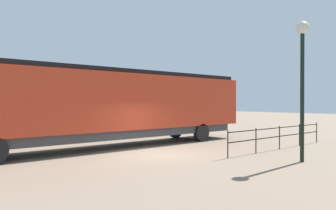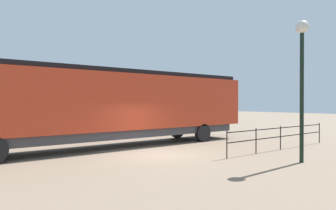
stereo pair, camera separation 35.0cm
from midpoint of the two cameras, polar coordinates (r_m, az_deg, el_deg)
name	(u,v)px [view 2 (the right image)]	position (r m, az deg, el deg)	size (l,w,h in m)	color
ground_plane	(158,155)	(14.52, -1.15, -9.22)	(120.00, 120.00, 0.00)	#84705B
locomotive	(118,104)	(17.10, -8.69, 0.19)	(2.82, 18.00, 4.21)	red
lamp_post	(302,61)	(13.76, 24.31, 7.42)	(0.52, 0.52, 5.77)	black
platform_fence	(281,134)	(17.06, 20.75, -5.11)	(0.05, 8.36, 1.22)	black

